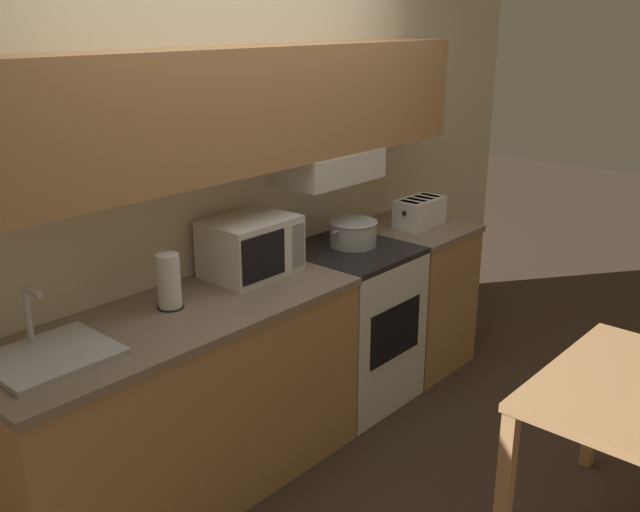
# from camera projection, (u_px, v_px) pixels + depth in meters

# --- Properties ---
(ground_plane) EXTENTS (16.00, 16.00, 0.00)m
(ground_plane) POSITION_uv_depth(u_px,v_px,m) (238.00, 414.00, 3.98)
(ground_plane) COLOR #3D2D23
(wall_back) EXTENTS (5.35, 0.38, 2.55)m
(wall_back) POSITION_uv_depth(u_px,v_px,m) (237.00, 157.00, 3.49)
(wall_back) COLOR beige
(wall_back) RESTS_ON ground_plane
(lower_counter_main) EXTENTS (1.75, 0.66, 0.90)m
(lower_counter_main) POSITION_uv_depth(u_px,v_px,m) (182.00, 405.00, 3.21)
(lower_counter_main) COLOR tan
(lower_counter_main) RESTS_ON ground_plane
(lower_counter_right_stub) EXTENTS (0.59, 0.66, 0.90)m
(lower_counter_right_stub) POSITION_uv_depth(u_px,v_px,m) (410.00, 294.00, 4.48)
(lower_counter_right_stub) COLOR tan
(lower_counter_right_stub) RESTS_ON ground_plane
(stove_range) EXTENTS (0.62, 0.65, 0.90)m
(stove_range) POSITION_uv_depth(u_px,v_px,m) (349.00, 324.00, 4.05)
(stove_range) COLOR white
(stove_range) RESTS_ON ground_plane
(cooking_pot) EXTENTS (0.35, 0.27, 0.14)m
(cooking_pot) POSITION_uv_depth(u_px,v_px,m) (353.00, 232.00, 3.94)
(cooking_pot) COLOR #B7BABF
(cooking_pot) RESTS_ON stove_range
(microwave) EXTENTS (0.44, 0.33, 0.28)m
(microwave) POSITION_uv_depth(u_px,v_px,m) (251.00, 246.00, 3.49)
(microwave) COLOR white
(microwave) RESTS_ON lower_counter_main
(toaster) EXTENTS (0.33, 0.18, 0.17)m
(toaster) POSITION_uv_depth(u_px,v_px,m) (420.00, 212.00, 4.30)
(toaster) COLOR white
(toaster) RESTS_ON lower_counter_right_stub
(sink_basin) EXTENTS (0.44, 0.38, 0.26)m
(sink_basin) POSITION_uv_depth(u_px,v_px,m) (51.00, 355.00, 2.65)
(sink_basin) COLOR #B7BABF
(sink_basin) RESTS_ON lower_counter_main
(paper_towel_roll) EXTENTS (0.12, 0.12, 0.25)m
(paper_towel_roll) POSITION_uv_depth(u_px,v_px,m) (169.00, 281.00, 3.08)
(paper_towel_roll) COLOR black
(paper_towel_roll) RESTS_ON lower_counter_main
(dining_table) EXTENTS (0.98, 0.68, 0.74)m
(dining_table) POSITION_uv_depth(u_px,v_px,m) (634.00, 411.00, 2.83)
(dining_table) COLOR tan
(dining_table) RESTS_ON ground_plane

